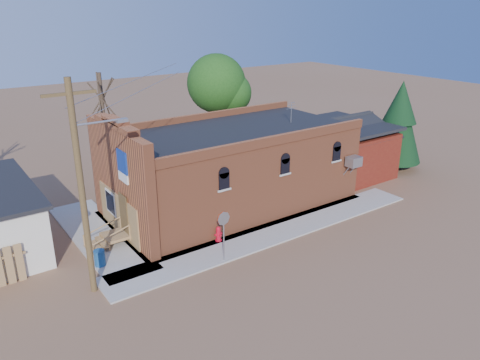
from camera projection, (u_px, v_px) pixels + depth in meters
ground at (263, 248)px, 23.48m from camera, size 120.00×120.00×0.00m
sidewalk_south at (275, 232)px, 24.97m from camera, size 19.00×2.20×0.08m
sidewalk_west at (99, 235)px, 24.64m from camera, size 2.60×10.00×0.08m
brick_bar at (228, 168)px, 27.75m from camera, size 16.40×7.97×6.30m
red_shed at (344, 143)px, 33.13m from camera, size 5.40×6.40×4.30m
utility_pole at (83, 186)px, 18.31m from camera, size 3.12×0.26×9.00m
tree_bare_near at (102, 97)px, 29.70m from camera, size 2.80×2.80×7.65m
tree_leafy at (216, 84)px, 34.98m from camera, size 4.40×4.40×8.15m
evergreen_tree at (399, 120)px, 33.65m from camera, size 3.60×3.60×6.50m
fire_hydrant at (218, 234)px, 23.88m from camera, size 0.45×0.42×0.80m
stop_sign at (224, 223)px, 21.51m from camera, size 0.68×0.13×2.51m
trash_barrel at (100, 258)px, 21.61m from camera, size 0.65×0.65×0.77m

